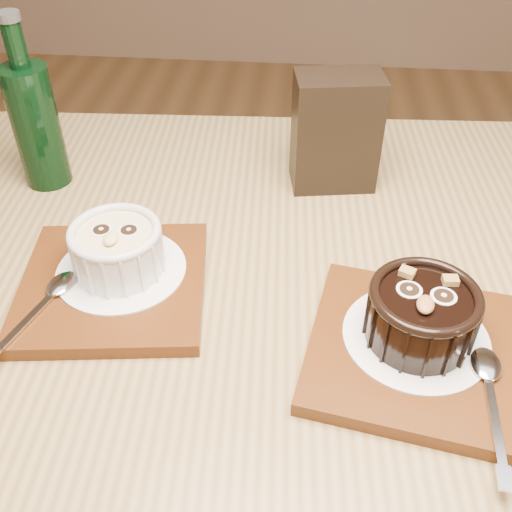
% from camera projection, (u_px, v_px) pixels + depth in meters
% --- Properties ---
extents(table, '(1.24, 0.86, 0.75)m').
position_uv_depth(table, '(265.00, 367.00, 0.64)').
color(table, brown).
rests_on(table, ground).
extents(tray_left, '(0.20, 0.20, 0.01)m').
position_uv_depth(tray_left, '(113.00, 285.00, 0.60)').
color(tray_left, '#552A0E').
rests_on(tray_left, table).
extents(doily_left, '(0.13, 0.13, 0.00)m').
position_uv_depth(doily_left, '(121.00, 270.00, 0.60)').
color(doily_left, white).
rests_on(doily_left, tray_left).
extents(ramekin_white, '(0.09, 0.09, 0.05)m').
position_uv_depth(ramekin_white, '(117.00, 247.00, 0.58)').
color(ramekin_white, silver).
rests_on(ramekin_white, doily_left).
extents(spoon_left, '(0.06, 0.14, 0.01)m').
position_uv_depth(spoon_left, '(39.00, 307.00, 0.56)').
color(spoon_left, silver).
rests_on(spoon_left, tray_left).
extents(tray_right, '(0.21, 0.21, 0.01)m').
position_uv_depth(tray_right, '(412.00, 351.00, 0.53)').
color(tray_right, '#552A0E').
rests_on(tray_right, table).
extents(doily_right, '(0.13, 0.13, 0.00)m').
position_uv_depth(doily_right, '(416.00, 337.00, 0.53)').
color(doily_right, white).
rests_on(doily_right, tray_right).
extents(ramekin_dark, '(0.10, 0.10, 0.06)m').
position_uv_depth(ramekin_dark, '(422.00, 312.00, 0.51)').
color(ramekin_dark, black).
rests_on(ramekin_dark, doily_right).
extents(spoon_right, '(0.03, 0.14, 0.01)m').
position_uv_depth(spoon_right, '(492.00, 398.00, 0.48)').
color(spoon_right, silver).
rests_on(spoon_right, tray_right).
extents(condiment_stand, '(0.11, 0.08, 0.14)m').
position_uv_depth(condiment_stand, '(336.00, 132.00, 0.71)').
color(condiment_stand, black).
rests_on(condiment_stand, table).
extents(green_bottle, '(0.06, 0.06, 0.21)m').
position_uv_depth(green_bottle, '(35.00, 122.00, 0.71)').
color(green_bottle, black).
rests_on(green_bottle, table).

